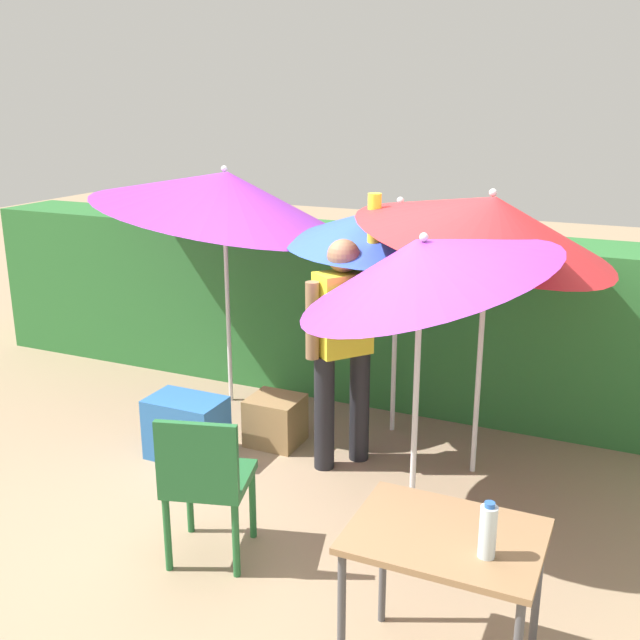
{
  "coord_description": "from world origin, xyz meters",
  "views": [
    {
      "loc": [
        1.9,
        -3.91,
        2.49
      ],
      "look_at": [
        0.0,
        0.3,
        1.1
      ],
      "focal_mm": 41.99,
      "sensor_mm": 36.0,
      "label": 1
    }
  ],
  "objects_px": {
    "umbrella_yellow": "(399,224)",
    "crate_cardboard": "(275,420)",
    "umbrella_rainbow": "(490,220)",
    "umbrella_navy": "(224,194)",
    "cooler_box": "(187,428)",
    "bottle_water": "(488,531)",
    "folding_table": "(445,552)",
    "chair_plastic": "(205,478)",
    "person_vendor": "(343,337)",
    "umbrella_orange": "(422,262)"
  },
  "relations": [
    {
      "from": "umbrella_rainbow",
      "to": "crate_cardboard",
      "type": "bearing_deg",
      "value": -172.15
    },
    {
      "from": "umbrella_yellow",
      "to": "crate_cardboard",
      "type": "xyz_separation_m",
      "value": [
        -0.72,
        -0.58,
        -1.43
      ]
    },
    {
      "from": "umbrella_navy",
      "to": "folding_table",
      "type": "height_order",
      "value": "umbrella_navy"
    },
    {
      "from": "chair_plastic",
      "to": "umbrella_rainbow",
      "type": "bearing_deg",
      "value": 56.47
    },
    {
      "from": "umbrella_orange",
      "to": "cooler_box",
      "type": "xyz_separation_m",
      "value": [
        -1.71,
        0.11,
        -1.38
      ]
    },
    {
      "from": "crate_cardboard",
      "to": "folding_table",
      "type": "xyz_separation_m",
      "value": [
        1.75,
        -1.8,
        0.47
      ]
    },
    {
      "from": "umbrella_orange",
      "to": "umbrella_yellow",
      "type": "height_order",
      "value": "umbrella_orange"
    },
    {
      "from": "person_vendor",
      "to": "bottle_water",
      "type": "xyz_separation_m",
      "value": [
        1.37,
        -1.81,
        -0.08
      ]
    },
    {
      "from": "umbrella_yellow",
      "to": "umbrella_rainbow",
      "type": "bearing_deg",
      "value": -27.51
    },
    {
      "from": "person_vendor",
      "to": "chair_plastic",
      "type": "xyz_separation_m",
      "value": [
        -0.23,
        -1.37,
        -0.42
      ]
    },
    {
      "from": "umbrella_yellow",
      "to": "chair_plastic",
      "type": "bearing_deg",
      "value": -100.51
    },
    {
      "from": "chair_plastic",
      "to": "umbrella_yellow",
      "type": "bearing_deg",
      "value": 79.49
    },
    {
      "from": "umbrella_orange",
      "to": "folding_table",
      "type": "bearing_deg",
      "value": -67.48
    },
    {
      "from": "umbrella_rainbow",
      "to": "cooler_box",
      "type": "relative_size",
      "value": 3.86
    },
    {
      "from": "umbrella_orange",
      "to": "person_vendor",
      "type": "xyz_separation_m",
      "value": [
        -0.67,
        0.47,
        -0.66
      ]
    },
    {
      "from": "umbrella_orange",
      "to": "crate_cardboard",
      "type": "distance_m",
      "value": 1.97
    },
    {
      "from": "umbrella_navy",
      "to": "chair_plastic",
      "type": "relative_size",
      "value": 2.43
    },
    {
      "from": "umbrella_navy",
      "to": "person_vendor",
      "type": "distance_m",
      "value": 1.69
    },
    {
      "from": "umbrella_yellow",
      "to": "folding_table",
      "type": "xyz_separation_m",
      "value": [
        1.03,
        -2.38,
        -0.96
      ]
    },
    {
      "from": "cooler_box",
      "to": "bottle_water",
      "type": "relative_size",
      "value": 2.23
    },
    {
      "from": "chair_plastic",
      "to": "person_vendor",
      "type": "bearing_deg",
      "value": 80.63
    },
    {
      "from": "umbrella_navy",
      "to": "cooler_box",
      "type": "xyz_separation_m",
      "value": [
        0.27,
        -1.06,
        -1.52
      ]
    },
    {
      "from": "umbrella_rainbow",
      "to": "folding_table",
      "type": "distance_m",
      "value": 2.3
    },
    {
      "from": "umbrella_rainbow",
      "to": "bottle_water",
      "type": "height_order",
      "value": "umbrella_rainbow"
    },
    {
      "from": "umbrella_navy",
      "to": "crate_cardboard",
      "type": "height_order",
      "value": "umbrella_navy"
    },
    {
      "from": "umbrella_orange",
      "to": "chair_plastic",
      "type": "distance_m",
      "value": 1.67
    },
    {
      "from": "crate_cardboard",
      "to": "umbrella_orange",
      "type": "bearing_deg",
      "value": -24.38
    },
    {
      "from": "chair_plastic",
      "to": "cooler_box",
      "type": "distance_m",
      "value": 1.33
    },
    {
      "from": "folding_table",
      "to": "umbrella_rainbow",
      "type": "bearing_deg",
      "value": 98.71
    },
    {
      "from": "chair_plastic",
      "to": "crate_cardboard",
      "type": "height_order",
      "value": "chair_plastic"
    },
    {
      "from": "umbrella_yellow",
      "to": "chair_plastic",
      "type": "relative_size",
      "value": 2.02
    },
    {
      "from": "umbrella_navy",
      "to": "umbrella_yellow",
      "type": "bearing_deg",
      "value": -0.95
    },
    {
      "from": "bottle_water",
      "to": "crate_cardboard",
      "type": "bearing_deg",
      "value": 135.69
    },
    {
      "from": "umbrella_rainbow",
      "to": "umbrella_orange",
      "type": "relative_size",
      "value": 1.03
    },
    {
      "from": "umbrella_orange",
      "to": "umbrella_navy",
      "type": "xyz_separation_m",
      "value": [
        -1.98,
        1.16,
        0.14
      ]
    },
    {
      "from": "umbrella_rainbow",
      "to": "umbrella_navy",
      "type": "bearing_deg",
      "value": 169.61
    },
    {
      "from": "cooler_box",
      "to": "umbrella_rainbow",
      "type": "bearing_deg",
      "value": 18.85
    },
    {
      "from": "umbrella_navy",
      "to": "cooler_box",
      "type": "bearing_deg",
      "value": -75.9
    },
    {
      "from": "umbrella_orange",
      "to": "folding_table",
      "type": "relative_size",
      "value": 2.52
    },
    {
      "from": "cooler_box",
      "to": "crate_cardboard",
      "type": "relative_size",
      "value": 1.41
    },
    {
      "from": "umbrella_rainbow",
      "to": "umbrella_yellow",
      "type": "relative_size",
      "value": 1.15
    },
    {
      "from": "crate_cardboard",
      "to": "folding_table",
      "type": "relative_size",
      "value": 0.47
    },
    {
      "from": "chair_plastic",
      "to": "cooler_box",
      "type": "height_order",
      "value": "chair_plastic"
    },
    {
      "from": "umbrella_rainbow",
      "to": "folding_table",
      "type": "xyz_separation_m",
      "value": [
        0.31,
        -2.0,
        -1.09
      ]
    },
    {
      "from": "crate_cardboard",
      "to": "bottle_water",
      "type": "height_order",
      "value": "bottle_water"
    },
    {
      "from": "chair_plastic",
      "to": "folding_table",
      "type": "relative_size",
      "value": 1.11
    },
    {
      "from": "umbrella_yellow",
      "to": "umbrella_navy",
      "type": "distance_m",
      "value": 1.47
    },
    {
      "from": "person_vendor",
      "to": "cooler_box",
      "type": "relative_size",
      "value": 3.51
    },
    {
      "from": "umbrella_rainbow",
      "to": "umbrella_orange",
      "type": "bearing_deg",
      "value": -105.21
    },
    {
      "from": "person_vendor",
      "to": "crate_cardboard",
      "type": "xyz_separation_m",
      "value": [
        -0.57,
        0.09,
        -0.75
      ]
    }
  ]
}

